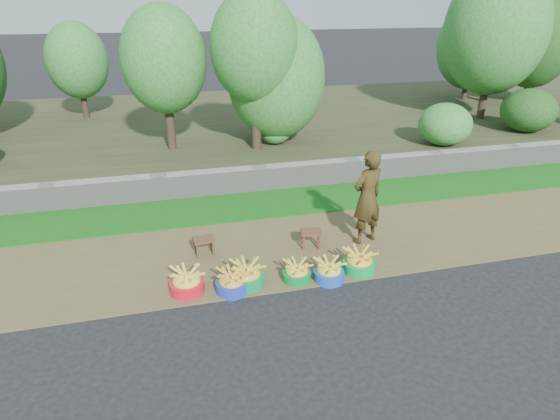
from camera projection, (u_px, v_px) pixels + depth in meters
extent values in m
plane|color=black|center=(316.00, 287.00, 7.11)|extent=(120.00, 120.00, 0.00)
cube|color=brown|center=(294.00, 248.00, 8.21)|extent=(80.00, 2.50, 0.02)
cube|color=#165B14|center=(268.00, 203.00, 9.97)|extent=(80.00, 1.50, 0.04)
cube|color=gray|center=(260.00, 178.00, 10.61)|extent=(80.00, 0.35, 0.55)
cube|color=#373A20|center=(228.00, 127.00, 14.95)|extent=(80.00, 10.00, 0.50)
cylinder|color=#2F2419|center=(528.00, 83.00, 17.02)|extent=(0.20, 0.20, 1.33)
ellipsoid|color=#204E1A|center=(537.00, 42.00, 16.43)|extent=(2.52, 2.52, 3.14)
cylinder|color=#2F2419|center=(486.00, 80.00, 17.15)|extent=(0.21, 0.21, 1.52)
ellipsoid|color=#357F31|center=(493.00, 39.00, 16.55)|extent=(2.26, 2.26, 2.82)
cylinder|color=#2F2419|center=(276.00, 125.00, 12.34)|extent=(0.16, 0.16, 0.92)
ellipsoid|color=#357F31|center=(276.00, 78.00, 11.84)|extent=(2.49, 2.49, 3.11)
cylinder|color=#2F2419|center=(170.00, 118.00, 11.66)|extent=(0.22, 0.22, 1.57)
ellipsoid|color=#357F31|center=(164.00, 60.00, 11.09)|extent=(2.03, 2.03, 2.53)
cylinder|color=#2F2419|center=(466.00, 83.00, 17.51)|extent=(0.19, 0.19, 1.19)
ellipsoid|color=#357F31|center=(472.00, 45.00, 16.96)|extent=(2.49, 2.49, 3.11)
cylinder|color=#2F2419|center=(84.00, 99.00, 14.75)|extent=(0.19, 0.19, 1.22)
ellipsoid|color=#357F31|center=(77.00, 60.00, 14.27)|extent=(1.83, 1.83, 2.29)
cylinder|color=#2F2419|center=(485.00, 91.00, 14.60)|extent=(0.23, 0.23, 1.73)
ellipsoid|color=#357F31|center=(495.00, 30.00, 13.87)|extent=(3.00, 3.00, 3.76)
cylinder|color=#2F2419|center=(256.00, 113.00, 11.60)|extent=(0.24, 0.24, 1.82)
ellipsoid|color=#357F31|center=(254.00, 47.00, 10.96)|extent=(2.10, 2.10, 2.63)
ellipsoid|color=#357F31|center=(445.00, 124.00, 12.05)|extent=(1.35, 1.35, 1.08)
ellipsoid|color=#204E1A|center=(528.00, 110.00, 13.24)|extent=(1.51, 1.51, 1.21)
ellipsoid|color=#357F31|center=(275.00, 131.00, 12.23)|extent=(0.83, 0.83, 0.66)
cylinder|color=red|center=(187.00, 287.00, 6.96)|extent=(0.52, 0.52, 0.19)
ellipsoid|color=yellow|center=(186.00, 279.00, 6.90)|extent=(0.46, 0.46, 0.30)
cylinder|color=#1C36AE|center=(232.00, 287.00, 6.98)|extent=(0.49, 0.49, 0.17)
ellipsoid|color=gold|center=(232.00, 279.00, 6.92)|extent=(0.43, 0.43, 0.28)
cylinder|color=#0A7E3B|center=(247.00, 280.00, 7.13)|extent=(0.53, 0.53, 0.19)
ellipsoid|color=gold|center=(247.00, 272.00, 7.06)|extent=(0.47, 0.47, 0.30)
cylinder|color=#077C2B|center=(297.00, 276.00, 7.25)|extent=(0.45, 0.45, 0.16)
ellipsoid|color=yellow|center=(297.00, 269.00, 7.20)|extent=(0.39, 0.39, 0.25)
cylinder|color=blue|center=(329.00, 275.00, 7.26)|extent=(0.47, 0.47, 0.17)
ellipsoid|color=yellow|center=(329.00, 268.00, 7.21)|extent=(0.42, 0.42, 0.27)
cylinder|color=#039C3A|center=(359.00, 266.00, 7.49)|extent=(0.52, 0.52, 0.19)
ellipsoid|color=yellow|center=(359.00, 259.00, 7.43)|extent=(0.46, 0.46, 0.30)
cube|color=#543222|center=(204.00, 239.00, 7.87)|extent=(0.38, 0.31, 0.04)
cylinder|color=#543222|center=(198.00, 251.00, 7.81)|extent=(0.04, 0.04, 0.27)
cylinder|color=#543222|center=(213.00, 249.00, 7.90)|extent=(0.04, 0.04, 0.27)
cylinder|color=#543222|center=(195.00, 246.00, 7.97)|extent=(0.04, 0.04, 0.27)
cylinder|color=#543222|center=(211.00, 244.00, 8.05)|extent=(0.04, 0.04, 0.27)
cube|color=#543222|center=(311.00, 232.00, 8.11)|extent=(0.40, 0.34, 0.04)
cylinder|color=#543222|center=(304.00, 243.00, 8.08)|extent=(0.04, 0.04, 0.27)
cylinder|color=#543222|center=(319.00, 242.00, 8.10)|extent=(0.04, 0.04, 0.27)
cylinder|color=#543222|center=(303.00, 238.00, 8.25)|extent=(0.04, 0.04, 0.27)
cylinder|color=#543222|center=(318.00, 237.00, 8.27)|extent=(0.04, 0.04, 0.27)
imported|color=black|center=(367.00, 197.00, 8.09)|extent=(0.72, 0.58, 1.69)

